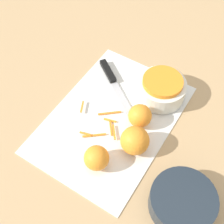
{
  "coord_description": "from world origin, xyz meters",
  "views": [
    {
      "loc": [
        0.43,
        0.27,
        0.76
      ],
      "look_at": [
        0.0,
        0.0,
        0.04
      ],
      "focal_mm": 50.0,
      "sensor_mm": 36.0,
      "label": 1
    }
  ],
  "objects_px": {
    "orange_left": "(97,158)",
    "bowl_speckled": "(162,88)",
    "bowl_dark": "(182,202)",
    "orange_back": "(135,141)",
    "knife": "(111,77)",
    "orange_right": "(140,116)"
  },
  "relations": [
    {
      "from": "bowl_dark",
      "to": "orange_left",
      "type": "bearing_deg",
      "value": -85.63
    },
    {
      "from": "bowl_speckled",
      "to": "bowl_dark",
      "type": "relative_size",
      "value": 0.9
    },
    {
      "from": "bowl_speckled",
      "to": "orange_back",
      "type": "distance_m",
      "value": 0.2
    },
    {
      "from": "bowl_speckled",
      "to": "orange_right",
      "type": "xyz_separation_m",
      "value": [
        0.12,
        -0.01,
        -0.0
      ]
    },
    {
      "from": "orange_left",
      "to": "bowl_speckled",
      "type": "bearing_deg",
      "value": 172.93
    },
    {
      "from": "bowl_speckled",
      "to": "orange_left",
      "type": "bearing_deg",
      "value": -7.07
    },
    {
      "from": "bowl_speckled",
      "to": "orange_back",
      "type": "height_order",
      "value": "orange_back"
    },
    {
      "from": "bowl_speckled",
      "to": "orange_back",
      "type": "relative_size",
      "value": 1.85
    },
    {
      "from": "bowl_speckled",
      "to": "knife",
      "type": "relative_size",
      "value": 0.73
    },
    {
      "from": "orange_left",
      "to": "orange_right",
      "type": "bearing_deg",
      "value": 170.08
    },
    {
      "from": "bowl_speckled",
      "to": "knife",
      "type": "distance_m",
      "value": 0.17
    },
    {
      "from": "bowl_dark",
      "to": "orange_back",
      "type": "distance_m",
      "value": 0.19
    },
    {
      "from": "orange_left",
      "to": "orange_right",
      "type": "xyz_separation_m",
      "value": [
        -0.17,
        0.03,
        0.0
      ]
    },
    {
      "from": "bowl_dark",
      "to": "orange_back",
      "type": "relative_size",
      "value": 2.05
    },
    {
      "from": "orange_right",
      "to": "orange_back",
      "type": "height_order",
      "value": "orange_back"
    },
    {
      "from": "bowl_speckled",
      "to": "orange_left",
      "type": "height_order",
      "value": "bowl_speckled"
    },
    {
      "from": "orange_left",
      "to": "orange_back",
      "type": "bearing_deg",
      "value": 147.78
    },
    {
      "from": "knife",
      "to": "orange_back",
      "type": "height_order",
      "value": "orange_back"
    },
    {
      "from": "bowl_dark",
      "to": "orange_right",
      "type": "bearing_deg",
      "value": -127.24
    },
    {
      "from": "knife",
      "to": "orange_left",
      "type": "bearing_deg",
      "value": -29.5
    },
    {
      "from": "orange_left",
      "to": "orange_back",
      "type": "relative_size",
      "value": 0.85
    },
    {
      "from": "bowl_dark",
      "to": "orange_right",
      "type": "relative_size",
      "value": 2.39
    }
  ]
}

